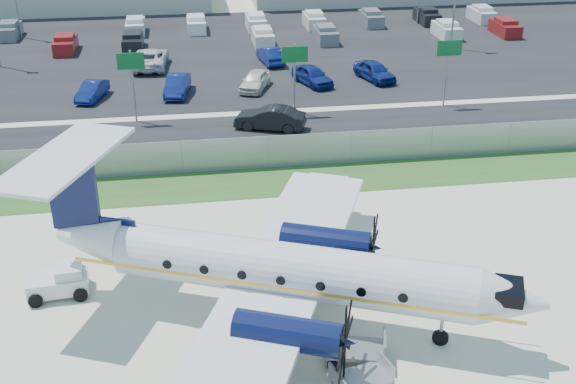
{
  "coord_description": "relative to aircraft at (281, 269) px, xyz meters",
  "views": [
    {
      "loc": [
        -4.6,
        -24.71,
        17.67
      ],
      "look_at": [
        0.0,
        6.0,
        2.3
      ],
      "focal_mm": 45.0,
      "sensor_mm": 36.0,
      "label": 1
    }
  ],
  "objects": [
    {
      "name": "baggage_cart_far",
      "position": [
        2.38,
        -2.88,
        -1.89
      ],
      "size": [
        2.54,
        1.89,
        1.19
      ],
      "color": "gray",
      "rests_on": "ground"
    },
    {
      "name": "sign_mid",
      "position": [
        4.34,
        23.87,
        1.17
      ],
      "size": [
        1.8,
        0.26,
        5.0
      ],
      "color": "gray",
      "rests_on": "ground"
    },
    {
      "name": "grass_verge",
      "position": [
        1.34,
        12.96,
        -2.44
      ],
      "size": [
        170.0,
        4.0,
        0.02
      ],
      "primitive_type": "cube",
      "color": "#2D561E",
      "rests_on": "ground"
    },
    {
      "name": "aircraft",
      "position": [
        0.0,
        0.0,
        0.0
      ],
      "size": [
        20.42,
        19.84,
        6.33
      ],
      "color": "silver",
      "rests_on": "ground"
    },
    {
      "name": "parked_car_d",
      "position": [
        6.77,
        30.28,
        -2.44
      ],
      "size": [
        3.18,
        4.66,
        1.47
      ],
      "primitive_type": "imported",
      "rotation": [
        0.0,
        0.0,
        0.37
      ],
      "color": "navy",
      "rests_on": "ground"
    },
    {
      "name": "parked_car_f",
      "position": [
        -5.94,
        36.85,
        -2.44
      ],
      "size": [
        3.14,
        6.02,
        1.62
      ],
      "primitive_type": "imported",
      "rotation": [
        0.0,
        0.0,
        3.06
      ],
      "color": "silver",
      "rests_on": "ground"
    },
    {
      "name": "parked_car_a",
      "position": [
        -10.08,
        29.22,
        -2.44
      ],
      "size": [
        2.39,
        4.16,
        1.3
      ],
      "primitive_type": "imported",
      "rotation": [
        0.0,
        0.0,
        -0.27
      ],
      "color": "navy",
      "rests_on": "ground"
    },
    {
      "name": "parked_car_e",
      "position": [
        11.92,
        30.65,
        -2.44
      ],
      "size": [
        3.01,
        4.75,
        1.51
      ],
      "primitive_type": "imported",
      "rotation": [
        0.0,
        0.0,
        0.3
      ],
      "color": "navy",
      "rests_on": "ground"
    },
    {
      "name": "perimeter_fence",
      "position": [
        1.34,
        14.96,
        -1.44
      ],
      "size": [
        120.0,
        0.06,
        1.99
      ],
      "color": "gray",
      "rests_on": "ground"
    },
    {
      "name": "parked_car_g",
      "position": [
        4.26,
        36.64,
        -2.44
      ],
      "size": [
        2.14,
        4.49,
        1.42
      ],
      "primitive_type": "imported",
      "rotation": [
        0.0,
        0.0,
        3.29
      ],
      "color": "navy",
      "rests_on": "ground"
    },
    {
      "name": "pushback_tug",
      "position": [
        -9.04,
        3.29,
        -1.79
      ],
      "size": [
        2.65,
        2.02,
        1.36
      ],
      "color": "silver",
      "rests_on": "ground"
    },
    {
      "name": "ground",
      "position": [
        1.34,
        0.96,
        -2.44
      ],
      "size": [
        170.0,
        170.0,
        0.0
      ],
      "primitive_type": "plane",
      "color": "beige",
      "rests_on": "ground"
    },
    {
      "name": "parked_car_b",
      "position": [
        -3.77,
        29.33,
        -2.44
      ],
      "size": [
        2.19,
        4.62,
        1.46
      ],
      "primitive_type": "imported",
      "rotation": [
        0.0,
        0.0,
        -0.15
      ],
      "color": "navy",
      "rests_on": "ground"
    },
    {
      "name": "far_parking_rows",
      "position": [
        1.34,
        45.96,
        -2.44
      ],
      "size": [
        56.0,
        10.0,
        1.6
      ],
      "primitive_type": null,
      "color": "gray",
      "rests_on": "ground"
    },
    {
      "name": "cone_starboard_wing",
      "position": [
        -1.12,
        16.2,
        -2.19
      ],
      "size": [
        0.38,
        0.38,
        0.53
      ],
      "color": "orange",
      "rests_on": "ground"
    },
    {
      "name": "sign_left",
      "position": [
        -6.66,
        23.87,
        1.17
      ],
      "size": [
        1.8,
        0.26,
        5.0
      ],
      "color": "gray",
      "rests_on": "ground"
    },
    {
      "name": "baggage_cart_near",
      "position": [
        2.24,
        -4.45,
        -1.95
      ],
      "size": [
        2.26,
        1.69,
        1.06
      ],
      "color": "gray",
      "rests_on": "ground"
    },
    {
      "name": "road_car_mid",
      "position": [
        2.25,
        21.18,
        -2.44
      ],
      "size": [
        4.96,
        3.18,
        1.54
      ],
      "primitive_type": "imported",
      "rotation": [
        0.0,
        0.0,
        -1.93
      ],
      "color": "black",
      "rests_on": "ground"
    },
    {
      "name": "parked_car_c",
      "position": [
        2.16,
        29.68,
        -2.44
      ],
      "size": [
        3.14,
        4.51,
        1.43
      ],
      "primitive_type": "imported",
      "rotation": [
        0.0,
        0.0,
        -0.39
      ],
      "color": "beige",
      "rests_on": "ground"
    },
    {
      "name": "access_road",
      "position": [
        1.34,
        19.96,
        -2.43
      ],
      "size": [
        170.0,
        8.0,
        0.02
      ],
      "primitive_type": "cube",
      "color": "black",
      "rests_on": "ground"
    },
    {
      "name": "sign_right",
      "position": [
        15.34,
        23.87,
        1.17
      ],
      "size": [
        1.8,
        0.26,
        5.0
      ],
      "color": "gray",
      "rests_on": "ground"
    },
    {
      "name": "parking_lot",
      "position": [
        1.34,
        40.96,
        -2.43
      ],
      "size": [
        170.0,
        32.0,
        0.02
      ],
      "primitive_type": "cube",
      "color": "black",
      "rests_on": "ground"
    }
  ]
}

